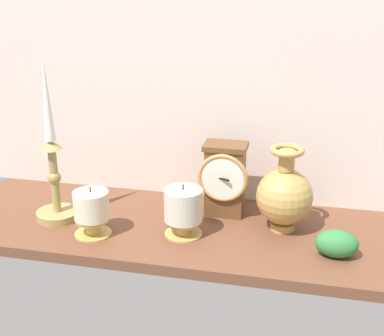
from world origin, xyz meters
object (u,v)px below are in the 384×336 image
(candlestick_tall_left, at_px, (54,170))
(brass_vase_bulbous, at_px, (284,195))
(pillar_candle_near_clock, at_px, (92,211))
(mantel_clock, at_px, (225,179))
(pillar_candle_front, at_px, (183,210))

(candlestick_tall_left, bearing_deg, brass_vase_bulbous, 6.74)
(brass_vase_bulbous, distance_m, pillar_candle_near_clock, 0.42)
(candlestick_tall_left, xyz_separation_m, pillar_candle_near_clock, (0.11, -0.06, -0.06))
(mantel_clock, distance_m, candlestick_tall_left, 0.39)
(mantel_clock, xyz_separation_m, candlestick_tall_left, (-0.37, -0.11, 0.03))
(brass_vase_bulbous, bearing_deg, candlestick_tall_left, -173.26)
(mantel_clock, relative_size, pillar_candle_front, 1.46)
(mantel_clock, distance_m, pillar_candle_near_clock, 0.31)
(pillar_candle_front, bearing_deg, pillar_candle_near_clock, -167.51)
(mantel_clock, bearing_deg, pillar_candle_near_clock, -147.68)
(candlestick_tall_left, height_order, pillar_candle_near_clock, candlestick_tall_left)
(candlestick_tall_left, relative_size, pillar_candle_near_clock, 3.38)
(mantel_clock, height_order, pillar_candle_near_clock, mantel_clock)
(mantel_clock, xyz_separation_m, pillar_candle_near_clock, (-0.26, -0.17, -0.03))
(mantel_clock, relative_size, brass_vase_bulbous, 0.90)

